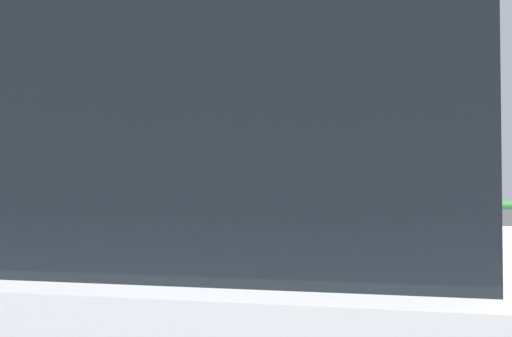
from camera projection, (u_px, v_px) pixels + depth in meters
parking_meter at (358, 181)px, 2.95m from camera, size 0.19×0.20×1.51m
pedestrian_at_meter at (230, 227)px, 3.27m from camera, size 0.66×0.42×1.61m
parked_sedan_white at (36, 331)px, 1.82m from camera, size 4.62×1.85×1.76m
background_railing at (447, 238)px, 5.35m from camera, size 24.06×0.06×1.01m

